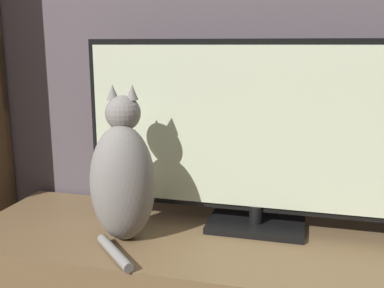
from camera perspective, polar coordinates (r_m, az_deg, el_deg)
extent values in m
cube|color=black|center=(1.48, 8.11, -10.15)|extent=(0.31, 0.18, 0.02)
cylinder|color=black|center=(1.47, 8.15, -8.78)|extent=(0.04, 0.04, 0.06)
cube|color=black|center=(1.40, 8.54, 2.03)|extent=(1.12, 0.02, 0.54)
cube|color=beige|center=(1.39, 8.48, 1.93)|extent=(1.08, 0.01, 0.50)
ellipsoid|color=gray|center=(1.35, -8.79, -4.95)|extent=(0.22, 0.21, 0.35)
ellipsoid|color=silver|center=(1.42, -8.20, -4.87)|extent=(0.12, 0.08, 0.19)
sphere|color=gray|center=(1.34, -8.76, 3.89)|extent=(0.12, 0.12, 0.11)
cone|color=gray|center=(1.34, -10.06, 6.52)|extent=(0.04, 0.04, 0.04)
cone|color=gray|center=(1.32, -7.61, 6.54)|extent=(0.04, 0.04, 0.04)
cylinder|color=gray|center=(1.30, -9.82, -13.41)|extent=(0.17, 0.17, 0.03)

